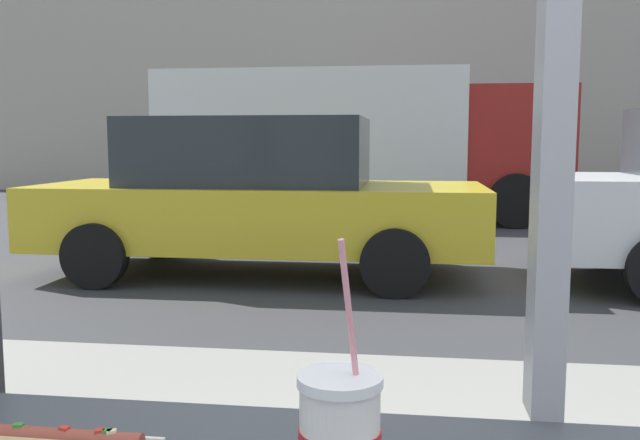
{
  "coord_description": "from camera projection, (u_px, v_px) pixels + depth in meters",
  "views": [
    {
      "loc": [
        -0.22,
        -1.0,
        1.43
      ],
      "look_at": [
        -0.63,
        2.12,
        1.06
      ],
      "focal_mm": 37.94,
      "sensor_mm": 36.0,
      "label": 1
    }
  ],
  "objects": [
    {
      "name": "building_facade_far",
      "position": [
        420.0,
        81.0,
        18.55
      ],
      "size": [
        28.0,
        1.2,
        6.12
      ],
      "primitive_type": "cube",
      "color": "#A89E8E",
      "rests_on": "ground"
    },
    {
      "name": "ground_plane",
      "position": [
        425.0,
        249.0,
        9.0
      ],
      "size": [
        60.0,
        60.0,
        0.0
      ],
      "primitive_type": "plane",
      "color": "#38383A"
    },
    {
      "name": "box_truck",
      "position": [
        356.0,
        137.0,
        12.32
      ],
      "size": [
        7.16,
        2.44,
        2.65
      ],
      "color": "silver",
      "rests_on": "ground"
    },
    {
      "name": "parked_car_yellow",
      "position": [
        257.0,
        196.0,
        7.18
      ],
      "size": [
        4.67,
        1.98,
        1.66
      ],
      "color": "gold",
      "rests_on": "ground"
    }
  ]
}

